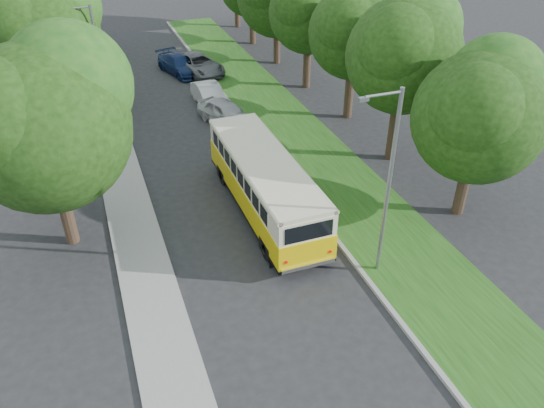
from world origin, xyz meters
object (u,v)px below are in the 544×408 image
object	(u,v)px
lamppost_near	(387,181)
car_silver	(226,113)
vintage_bus	(265,186)
car_blue	(180,64)
lamppost_far	(98,63)
car_white	(210,96)
car_grey	(198,64)

from	to	relation	value
lamppost_near	car_silver	xyz separation A→B (m)	(-1.76, 16.20, -3.60)
lamppost_near	vintage_bus	distance (m)	6.96
vintage_bus	car_blue	bearing A→B (deg)	88.83
lamppost_far	car_blue	distance (m)	10.95
lamppost_near	lamppost_far	world-z (taller)	lamppost_near
car_blue	lamppost_near	bearing A→B (deg)	-100.99
lamppost_far	car_white	size ratio (longest dim) A/B	1.68
lamppost_far	lamppost_near	bearing A→B (deg)	-64.29
car_silver	car_white	world-z (taller)	car_silver
lamppost_near	car_white	bearing A→B (deg)	95.83
lamppost_near	car_grey	xyz separation A→B (m)	(-1.21, 26.12, -3.61)
lamppost_near	car_silver	distance (m)	16.68
lamppost_far	car_silver	xyz separation A→B (m)	(7.14, -2.30, -3.34)
vintage_bus	car_silver	distance (m)	10.60
car_white	vintage_bus	bearing A→B (deg)	-96.45
car_grey	car_white	bearing A→B (deg)	-111.82
car_white	car_blue	xyz separation A→B (m)	(-0.57, 7.28, -0.02)
lamppost_far	car_grey	size ratio (longest dim) A/B	1.37
lamppost_far	vintage_bus	xyz separation A→B (m)	(6.06, -12.82, -2.59)
vintage_bus	car_white	world-z (taller)	vintage_bus
lamppost_near	car_white	size ratio (longest dim) A/B	1.79
lamppost_near	vintage_bus	world-z (taller)	lamppost_near
car_white	car_grey	xyz separation A→B (m)	(0.78, 6.66, 0.02)
lamppost_far	vintage_bus	size ratio (longest dim) A/B	0.73
car_silver	car_grey	xyz separation A→B (m)	(0.55, 9.93, -0.01)
car_silver	vintage_bus	bearing A→B (deg)	-117.43
car_blue	lamppost_far	bearing A→B (deg)	-144.05
vintage_bus	car_blue	world-z (taller)	vintage_bus
lamppost_near	car_grey	size ratio (longest dim) A/B	1.46
lamppost_near	car_white	distance (m)	19.90
lamppost_far	car_grey	xyz separation A→B (m)	(7.70, 7.62, -3.35)
vintage_bus	car_blue	size ratio (longest dim) A/B	2.06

